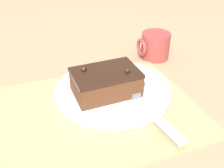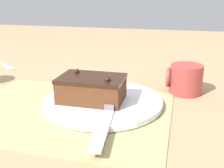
# 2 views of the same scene
# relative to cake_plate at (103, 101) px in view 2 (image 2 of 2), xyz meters

# --- Properties ---
(ground_plane) EXTENTS (3.00, 3.00, 0.00)m
(ground_plane) POSITION_rel_cake_plate_xyz_m (0.07, 0.05, -0.01)
(ground_plane) COLOR #9E7F5B
(placemat_woven) EXTENTS (0.46, 0.34, 0.00)m
(placemat_woven) POSITION_rel_cake_plate_xyz_m (0.07, 0.05, -0.01)
(placemat_woven) COLOR tan
(placemat_woven) RESTS_ON ground_plane
(cake_plate) EXTENTS (0.27, 0.27, 0.01)m
(cake_plate) POSITION_rel_cake_plate_xyz_m (0.00, 0.00, 0.00)
(cake_plate) COLOR white
(cake_plate) RESTS_ON placemat_woven
(chocolate_cake) EXTENTS (0.15, 0.10, 0.07)m
(chocolate_cake) POSITION_rel_cake_plate_xyz_m (0.02, 0.01, 0.03)
(chocolate_cake) COLOR #512D19
(chocolate_cake) RESTS_ON cake_plate
(serving_knife) EXTENTS (0.05, 0.23, 0.01)m
(serving_knife) POSITION_rel_cake_plate_xyz_m (-0.03, 0.07, 0.01)
(serving_knife) COLOR slate
(serving_knife) RESTS_ON cake_plate
(coffee_mug) EXTENTS (0.09, 0.08, 0.08)m
(coffee_mug) POSITION_rel_cake_plate_xyz_m (-0.18, -0.13, 0.03)
(coffee_mug) COLOR #993833
(coffee_mug) RESTS_ON ground_plane
(dessert_fork) EXTENTS (0.13, 0.10, 0.01)m
(dessert_fork) POSITION_rel_cake_plate_xyz_m (0.44, -0.25, -0.01)
(dessert_fork) COLOR #B7BABF
(dessert_fork) RESTS_ON ground_plane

